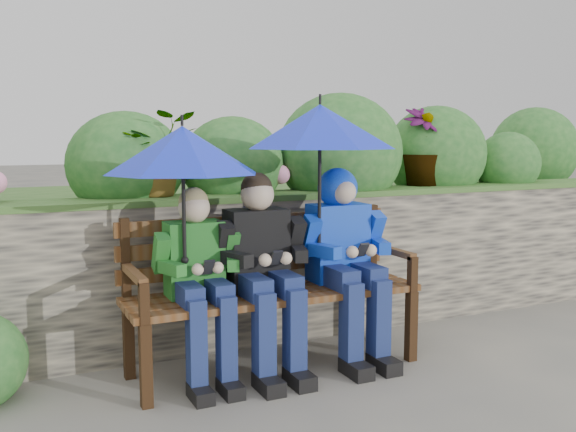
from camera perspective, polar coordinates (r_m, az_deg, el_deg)
name	(u,v)px	position (r m, az deg, el deg)	size (l,w,h in m)	color
ground	(295,374)	(3.98, 0.63, -13.86)	(60.00, 60.00, 0.00)	#60605C
garden_backdrop	(208,234)	(5.25, -7.10, -1.64)	(8.00, 2.88, 1.79)	#3F3C39
park_bench	(270,280)	(3.98, -1.64, -5.70)	(1.81, 0.53, 0.96)	black
boy_left	(199,274)	(3.72, -7.89, -5.12)	(0.49, 0.57, 1.13)	#196617
boy_middle	(263,263)	(3.84, -2.22, -4.20)	(0.55, 0.63, 1.21)	black
boy_right	(345,247)	(4.09, 5.10, -2.76)	(0.55, 0.67, 1.22)	#1527BF
umbrella_left	(183,150)	(3.59, -9.35, 5.81)	(0.87, 0.87, 0.83)	#142BE5
umbrella_right	(320,127)	(3.93, 2.86, 7.94)	(0.93, 0.93, 0.95)	#142BE5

